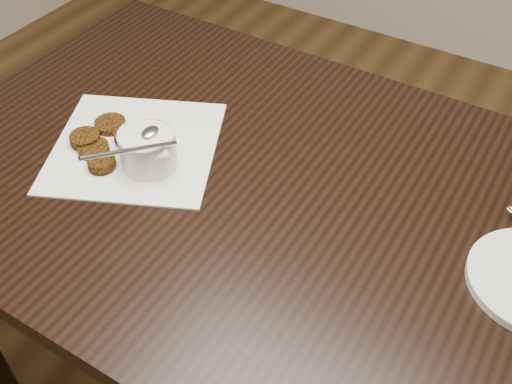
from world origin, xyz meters
TOP-DOWN VIEW (x-y plane):
  - table at (0.00, 0.10)m, footprint 1.32×0.85m
  - napkin at (-0.27, 0.06)m, footprint 0.40×0.40m
  - sauce_ramekin at (-0.21, 0.04)m, footprint 0.14×0.14m
  - patty_cluster at (-0.30, 0.03)m, footprint 0.23×0.23m

SIDE VIEW (x-z plane):
  - table at x=0.00m, z-range 0.00..0.75m
  - napkin at x=-0.27m, z-range 0.75..0.75m
  - patty_cluster at x=-0.30m, z-range 0.75..0.77m
  - sauce_ramekin at x=-0.21m, z-range 0.75..0.89m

